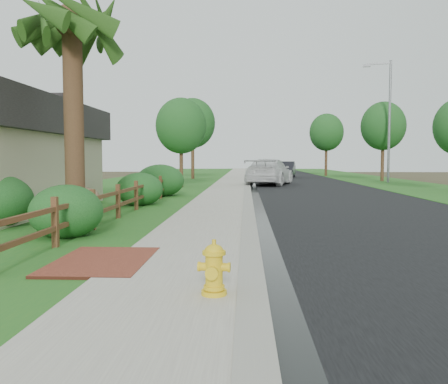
{
  "coord_description": "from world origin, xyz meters",
  "views": [
    {
      "loc": [
        0.31,
        -9.07,
        1.87
      ],
      "look_at": [
        -0.27,
        3.43,
        1.0
      ],
      "focal_mm": 38.0,
      "sensor_mm": 36.0,
      "label": 1
    }
  ],
  "objects_px": {
    "ranch_fence": "(128,197)",
    "streetlight": "(387,114)",
    "dark_car_mid": "(269,170)",
    "fire_hydrant": "(214,269)",
    "white_suv": "(270,172)",
    "palm_tree": "(72,20)"
  },
  "relations": [
    {
      "from": "white_suv",
      "to": "dark_car_mid",
      "type": "xyz_separation_m",
      "value": [
        0.67,
        14.63,
        -0.18
      ]
    },
    {
      "from": "palm_tree",
      "to": "dark_car_mid",
      "type": "relative_size",
      "value": 1.51
    },
    {
      "from": "ranch_fence",
      "to": "fire_hydrant",
      "type": "relative_size",
      "value": 23.25
    },
    {
      "from": "fire_hydrant",
      "to": "streetlight",
      "type": "xyz_separation_m",
      "value": [
        11.29,
        31.34,
        4.9
      ]
    },
    {
      "from": "fire_hydrant",
      "to": "white_suv",
      "type": "xyz_separation_m",
      "value": [
        2.1,
        27.87,
        0.51
      ]
    },
    {
      "from": "white_suv",
      "to": "fire_hydrant",
      "type": "bearing_deg",
      "value": 100.04
    },
    {
      "from": "palm_tree",
      "to": "fire_hydrant",
      "type": "xyz_separation_m",
      "value": [
        4.2,
        -6.51,
        -5.09
      ]
    },
    {
      "from": "palm_tree",
      "to": "fire_hydrant",
      "type": "bearing_deg",
      "value": -57.16
    },
    {
      "from": "ranch_fence",
      "to": "white_suv",
      "type": "relative_size",
      "value": 2.67
    },
    {
      "from": "palm_tree",
      "to": "dark_car_mid",
      "type": "distance_m",
      "value": 36.98
    },
    {
      "from": "palm_tree",
      "to": "white_suv",
      "type": "bearing_deg",
      "value": 73.57
    },
    {
      "from": "fire_hydrant",
      "to": "white_suv",
      "type": "height_order",
      "value": "white_suv"
    },
    {
      "from": "white_suv",
      "to": "dark_car_mid",
      "type": "height_order",
      "value": "white_suv"
    },
    {
      "from": "ranch_fence",
      "to": "white_suv",
      "type": "bearing_deg",
      "value": 73.13
    },
    {
      "from": "ranch_fence",
      "to": "fire_hydrant",
      "type": "height_order",
      "value": "ranch_fence"
    },
    {
      "from": "white_suv",
      "to": "ranch_fence",
      "type": "bearing_deg",
      "value": 87.48
    },
    {
      "from": "dark_car_mid",
      "to": "streetlight",
      "type": "xyz_separation_m",
      "value": [
        8.52,
        -11.16,
        4.57
      ]
    },
    {
      "from": "fire_hydrant",
      "to": "white_suv",
      "type": "bearing_deg",
      "value": 85.69
    },
    {
      "from": "ranch_fence",
      "to": "streetlight",
      "type": "xyz_separation_m",
      "value": [
        14.79,
        21.94,
        4.71
      ]
    },
    {
      "from": "dark_car_mid",
      "to": "streetlight",
      "type": "bearing_deg",
      "value": 142.28
    },
    {
      "from": "streetlight",
      "to": "dark_car_mid",
      "type": "bearing_deg",
      "value": 127.35
    },
    {
      "from": "ranch_fence",
      "to": "white_suv",
      "type": "height_order",
      "value": "white_suv"
    }
  ]
}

